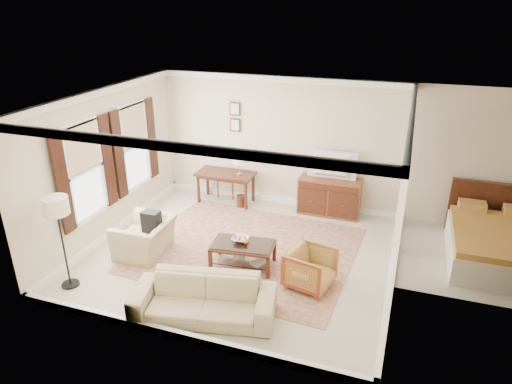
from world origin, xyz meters
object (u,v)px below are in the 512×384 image
Objects in this scene: tv at (332,157)px; sofa at (203,293)px; sideboard at (329,197)px; coffee_table at (243,249)px; striped_armchair at (310,266)px; club_armchair at (145,232)px; writing_desk at (226,177)px.

sofa is at bearing 74.83° from tv.
coffee_table is at bearing -111.58° from sideboard.
coffee_table is (-1.04, -2.61, -0.97)m from tv.
striped_armchair is (0.21, -2.82, -0.04)m from sideboard.
tv is at bearing 17.56° from striped_armchair.
tv reaches higher than coffee_table.
club_armchair reaches higher than sideboard.
coffee_table is at bearing 75.58° from sofa.
writing_desk is 2.49m from tv.
writing_desk is 0.63× the size of sofa.
tv is 1.37× the size of striped_armchair.
sofa reaches higher than sideboard.
writing_desk is at bearing 118.49° from coffee_table.
club_armchair is (-2.90, -2.80, 0.04)m from sideboard.
sideboard reaches higher than writing_desk.
coffee_table is at bearing -61.51° from writing_desk.
coffee_table is 1.49m from sofa.
sideboard is at bearing 63.22° from sofa.
writing_desk is at bearing 167.66° from club_armchair.
sideboard is 2.83m from striped_armchair.
coffee_table is (1.35, -2.48, -0.26)m from writing_desk.
tv is 4.33m from sofa.
tv reaches higher than writing_desk.
tv reaches higher than sideboard.
sofa is at bearing -92.74° from coffee_table.
coffee_table is 1.57× the size of striped_armchair.
tv is at bearing 3.00° from writing_desk.
sofa is (-0.07, -1.49, 0.06)m from coffee_table.
writing_desk is 1.32× the size of tv.
tv is at bearing -90.00° from sideboard.
coffee_table is at bearing 94.31° from striped_armchair.
striped_armchair is 0.35× the size of sofa.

